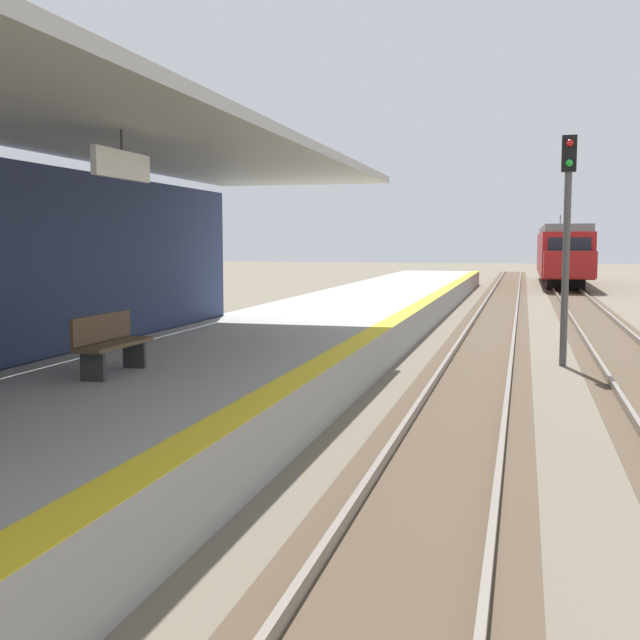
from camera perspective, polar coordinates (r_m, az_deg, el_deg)
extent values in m
cube|color=#999993|center=(14.27, -7.64, -3.94)|extent=(5.00, 80.00, 0.90)
cube|color=yellow|center=(13.52, 1.21, -2.49)|extent=(0.50, 80.00, 0.01)
cube|color=white|center=(10.58, -14.24, 10.91)|extent=(0.08, 1.40, 0.36)
cylinder|color=#333333|center=(10.61, -14.28, 12.60)|extent=(0.03, 0.03, 0.27)
cube|color=#4C3D2D|center=(17.28, 11.29, -3.82)|extent=(2.34, 120.00, 0.01)
cube|color=slate|center=(17.32, 8.91, -3.49)|extent=(0.08, 120.00, 0.15)
cube|color=slate|center=(17.24, 13.69, -3.63)|extent=(0.08, 120.00, 0.15)
cube|color=slate|center=(17.32, 20.19, -3.77)|extent=(0.08, 120.00, 0.15)
cube|color=maroon|center=(55.05, 17.21, 4.66)|extent=(2.90, 18.00, 2.70)
cube|color=slate|center=(55.05, 17.26, 6.29)|extent=(2.67, 18.00, 0.44)
cube|color=black|center=(46.04, 17.73, 5.00)|extent=(2.32, 0.06, 1.21)
cube|color=maroon|center=(45.28, 17.75, 3.88)|extent=(2.78, 1.60, 1.49)
cube|color=black|center=(55.13, 18.75, 5.04)|extent=(0.04, 15.84, 0.86)
cylinder|color=#333333|center=(58.66, 17.12, 6.90)|extent=(0.06, 0.06, 0.90)
cube|color=black|center=(49.27, 17.46, 2.57)|extent=(2.17, 2.20, 0.72)
cube|color=black|center=(60.94, 16.92, 3.14)|extent=(2.17, 2.20, 0.72)
cylinder|color=#4C4C4C|center=(18.61, 17.47, 3.50)|extent=(0.16, 0.16, 4.40)
cube|color=black|center=(18.70, 17.72, 11.49)|extent=(0.32, 0.24, 0.80)
sphere|color=red|center=(18.59, 17.76, 12.21)|extent=(0.16, 0.16, 0.16)
sphere|color=green|center=(18.54, 17.72, 10.86)|extent=(0.16, 0.16, 0.16)
cube|color=brown|center=(11.81, -14.77, -1.73)|extent=(0.44, 1.60, 0.06)
cube|color=brown|center=(11.88, -15.64, -0.55)|extent=(0.06, 1.60, 0.40)
cube|color=#333333|center=(11.32, -16.23, -3.21)|extent=(0.36, 0.08, 0.44)
cube|color=#333333|center=(12.36, -13.38, -2.40)|extent=(0.36, 0.08, 0.44)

